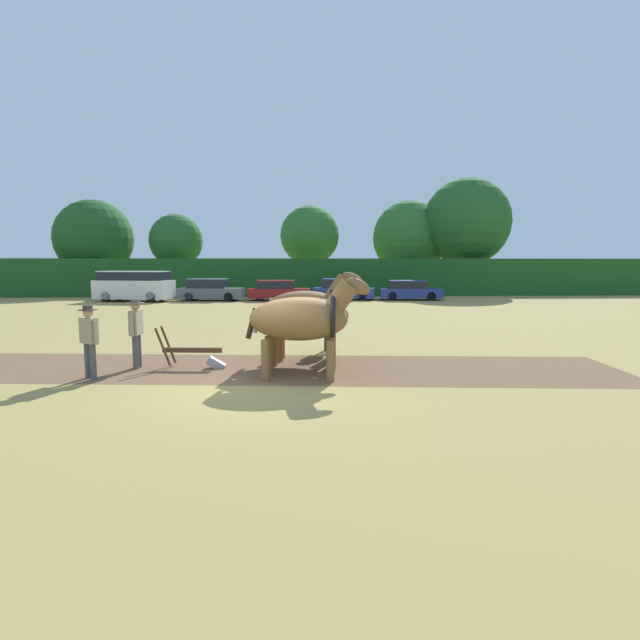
{
  "coord_description": "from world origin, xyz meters",
  "views": [
    {
      "loc": [
        0.83,
        -10.31,
        2.59
      ],
      "look_at": [
        1.57,
        2.87,
        1.1
      ],
      "focal_mm": 28.0,
      "sensor_mm": 36.0,
      "label": 1
    }
  ],
  "objects": [
    {
      "name": "ground_plane",
      "position": [
        0.0,
        0.0,
        0.0
      ],
      "size": [
        240.0,
        240.0,
        0.0
      ],
      "primitive_type": "plane",
      "color": "#998447"
    },
    {
      "name": "plowed_furrow_strip",
      "position": [
        -2.27,
        2.17,
        0.0
      ],
      "size": [
        22.57,
        5.6,
        0.01
      ],
      "primitive_type": "cube",
      "rotation": [
        0.0,
        0.0,
        -0.09
      ],
      "color": "brown",
      "rests_on": "ground"
    },
    {
      "name": "hedgerow",
      "position": [
        0.0,
        30.14,
        1.51
      ],
      "size": [
        78.98,
        1.67,
        3.01
      ],
      "primitive_type": "cube",
      "color": "#1E511E",
      "rests_on": "ground"
    },
    {
      "name": "tree_far_left",
      "position": [
        -15.9,
        33.34,
        4.72
      ],
      "size": [
        6.46,
        6.46,
        7.95
      ],
      "color": "#423323",
      "rests_on": "ground"
    },
    {
      "name": "tree_left",
      "position": [
        -8.93,
        32.85,
        4.51
      ],
      "size": [
        4.44,
        4.44,
        6.75
      ],
      "color": "#4C3823",
      "rests_on": "ground"
    },
    {
      "name": "tree_center_left",
      "position": [
        2.45,
        35.47,
        5.13
      ],
      "size": [
        5.33,
        5.33,
        7.81
      ],
      "color": "#423323",
      "rests_on": "ground"
    },
    {
      "name": "tree_center",
      "position": [
        11.58,
        35.21,
        4.95
      ],
      "size": [
        6.7,
        6.7,
        8.31
      ],
      "color": "#4C3823",
      "rests_on": "ground"
    },
    {
      "name": "tree_center_right",
      "position": [
        16.09,
        33.06,
        6.21
      ],
      "size": [
        7.54,
        7.54,
        9.99
      ],
      "color": "#4C3823",
      "rests_on": "ground"
    },
    {
      "name": "draft_horse_lead_left",
      "position": [
        1.07,
        0.75,
        1.37
      ],
      "size": [
        2.85,
        1.22,
        2.37
      ],
      "rotation": [
        0.0,
        0.0,
        -0.09
      ],
      "color": "brown",
      "rests_on": "ground"
    },
    {
      "name": "draft_horse_lead_right",
      "position": [
        1.18,
        1.86,
        1.33
      ],
      "size": [
        2.92,
        1.16,
        2.32
      ],
      "rotation": [
        0.0,
        0.0,
        -0.09
      ],
      "color": "brown",
      "rests_on": "ground"
    },
    {
      "name": "draft_horse_trail_left",
      "position": [
        1.28,
        2.96,
        1.42
      ],
      "size": [
        2.73,
        1.12,
        2.45
      ],
      "rotation": [
        0.0,
        0.0,
        -0.09
      ],
      "color": "brown",
      "rests_on": "ground"
    },
    {
      "name": "plow",
      "position": [
        -1.54,
        2.11,
        0.32
      ],
      "size": [
        1.73,
        0.49,
        1.13
      ],
      "rotation": [
        0.0,
        0.0,
        -0.09
      ],
      "color": "#4C331E",
      "rests_on": "ground"
    },
    {
      "name": "farmer_at_plow",
      "position": [
        -3.04,
        2.16,
        1.02
      ],
      "size": [
        0.44,
        0.67,
        1.73
      ],
      "rotation": [
        0.0,
        0.0,
        -0.03
      ],
      "color": "#4C4C4C",
      "rests_on": "ground"
    },
    {
      "name": "farmer_beside_team",
      "position": [
        1.9,
        4.37,
        0.96
      ],
      "size": [
        0.41,
        0.57,
        1.65
      ],
      "rotation": [
        0.0,
        0.0,
        0.55
      ],
      "color": "#28334C",
      "rests_on": "ground"
    },
    {
      "name": "farmer_onlooker_left",
      "position": [
        -3.73,
        1.04,
        0.97
      ],
      "size": [
        0.53,
        0.45,
        1.67
      ],
      "rotation": [
        0.0,
        0.0,
        0.89
      ],
      "color": "#4C4C4C",
      "rests_on": "ground"
    },
    {
      "name": "parked_van",
      "position": [
        -10.08,
        24.82,
        1.08
      ],
      "size": [
        5.51,
        2.86,
        2.1
      ],
      "rotation": [
        0.0,
        0.0,
        -0.19
      ],
      "color": "silver",
      "rests_on": "ground"
    },
    {
      "name": "parked_car_left",
      "position": [
        -4.94,
        25.27,
        0.75
      ],
      "size": [
        4.62,
        2.14,
        1.56
      ],
      "rotation": [
        0.0,
        0.0,
        -0.1
      ],
      "color": "#565B66",
      "rests_on": "ground"
    },
    {
      "name": "parked_car_center_left",
      "position": [
        -0.16,
        25.24,
        0.7
      ],
      "size": [
        4.37,
        1.78,
        1.43
      ],
      "rotation": [
        0.0,
        0.0,
        -0.0
      ],
      "color": "maroon",
      "rests_on": "ground"
    },
    {
      "name": "parked_car_center",
      "position": [
        4.56,
        25.75,
        0.72
      ],
      "size": [
        4.64,
        2.62,
        1.52
      ],
      "rotation": [
        0.0,
        0.0,
        -0.21
      ],
      "color": "navy",
      "rests_on": "ground"
    },
    {
      "name": "parked_car_center_right",
      "position": [
        9.3,
        25.15,
        0.69
      ],
      "size": [
        4.6,
        2.34,
        1.42
      ],
      "rotation": [
        0.0,
        0.0,
        -0.13
      ],
      "color": "navy",
      "rests_on": "ground"
    }
  ]
}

